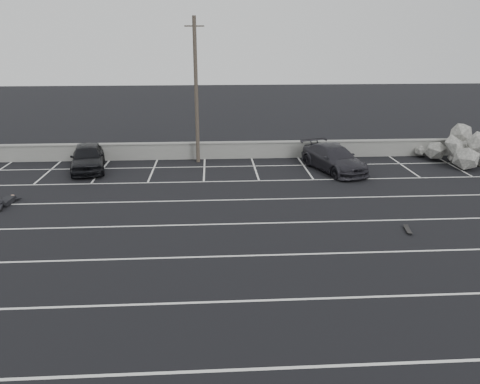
{
  "coord_description": "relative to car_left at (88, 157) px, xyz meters",
  "views": [
    {
      "loc": [
        -1.51,
        -15.12,
        7.54
      ],
      "look_at": [
        -0.33,
        4.21,
        1.0
      ],
      "focal_mm": 35.0,
      "sensor_mm": 36.0,
      "label": 1
    }
  ],
  "objects": [
    {
      "name": "stall_lines",
      "position": [
        8.66,
        -7.33,
        -0.77
      ],
      "size": [
        36.0,
        20.05,
        0.01
      ],
      "color": "silver",
      "rests_on": "ground"
    },
    {
      "name": "car_left",
      "position": [
        0.0,
        0.0,
        0.0
      ],
      "size": [
        2.69,
        4.8,
        1.54
      ],
      "primitive_type": "imported",
      "rotation": [
        0.0,
        0.0,
        0.2
      ],
      "color": "black",
      "rests_on": "ground"
    },
    {
      "name": "ground",
      "position": [
        8.75,
        -11.73,
        -0.77
      ],
      "size": [
        120.0,
        120.0,
        0.0
      ],
      "primitive_type": "plane",
      "color": "black",
      "rests_on": "ground"
    },
    {
      "name": "utility_pole",
      "position": [
        6.35,
        1.47,
        3.56
      ],
      "size": [
        1.14,
        0.23,
        8.56
      ],
      "color": "#4C4238",
      "rests_on": "ground"
    },
    {
      "name": "seawall",
      "position": [
        8.75,
        2.27,
        -0.22
      ],
      "size": [
        50.0,
        0.45,
        1.06
      ],
      "color": "gray",
      "rests_on": "ground"
    },
    {
      "name": "skateboard",
      "position": [
        15.06,
        -9.94,
        -0.7
      ],
      "size": [
        0.32,
        0.76,
        0.09
      ],
      "rotation": [
        0.0,
        0.0,
        -0.18
      ],
      "color": "black",
      "rests_on": "ground"
    },
    {
      "name": "trash_bin",
      "position": [
        14.97,
        1.66,
        -0.25
      ],
      "size": [
        0.75,
        0.75,
        1.03
      ],
      "rotation": [
        0.0,
        0.0,
        -0.12
      ],
      "color": "#28282A",
      "rests_on": "ground"
    },
    {
      "name": "riprap_pile",
      "position": [
        23.48,
        0.32,
        -0.2
      ],
      "size": [
        6.46,
        4.91,
        1.61
      ],
      "color": "#9D9A93",
      "rests_on": "ground"
    },
    {
      "name": "person",
      "position": [
        -2.4,
        -5.54,
        -0.53
      ],
      "size": [
        1.07,
        2.47,
        0.48
      ],
      "primitive_type": null,
      "rotation": [
        0.0,
        0.0,
        -0.03
      ],
      "color": "black",
      "rests_on": "ground"
    },
    {
      "name": "car_right",
      "position": [
        14.27,
        -0.97,
        -0.04
      ],
      "size": [
        3.53,
        5.4,
        1.45
      ],
      "primitive_type": "imported",
      "rotation": [
        0.0,
        0.0,
        0.32
      ],
      "color": "#26242B",
      "rests_on": "ground"
    }
  ]
}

